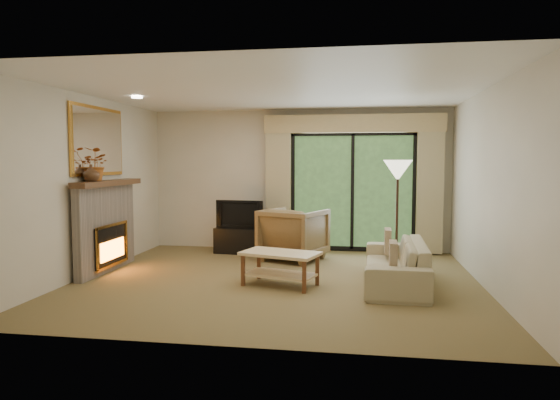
% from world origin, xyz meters
% --- Properties ---
extents(floor, '(5.50, 5.50, 0.00)m').
position_xyz_m(floor, '(0.00, 0.00, 0.00)').
color(floor, brown).
rests_on(floor, ground).
extents(ceiling, '(5.50, 5.50, 0.00)m').
position_xyz_m(ceiling, '(0.00, 0.00, 2.60)').
color(ceiling, white).
rests_on(ceiling, ground).
extents(wall_back, '(5.00, 0.00, 5.00)m').
position_xyz_m(wall_back, '(0.00, 2.50, 1.30)').
color(wall_back, beige).
rests_on(wall_back, ground).
extents(wall_front, '(5.00, 0.00, 5.00)m').
position_xyz_m(wall_front, '(0.00, -2.50, 1.30)').
color(wall_front, beige).
rests_on(wall_front, ground).
extents(wall_left, '(0.00, 5.00, 5.00)m').
position_xyz_m(wall_left, '(-2.75, 0.00, 1.30)').
color(wall_left, beige).
rests_on(wall_left, ground).
extents(wall_right, '(0.00, 5.00, 5.00)m').
position_xyz_m(wall_right, '(2.75, 0.00, 1.30)').
color(wall_right, beige).
rests_on(wall_right, ground).
extents(fireplace, '(0.24, 1.70, 1.37)m').
position_xyz_m(fireplace, '(-2.63, 0.20, 0.69)').
color(fireplace, slate).
rests_on(fireplace, floor).
extents(mirror, '(0.07, 1.45, 1.02)m').
position_xyz_m(mirror, '(-2.71, 0.20, 1.95)').
color(mirror, gold).
rests_on(mirror, wall_left).
extents(sliding_door, '(2.26, 0.10, 2.16)m').
position_xyz_m(sliding_door, '(1.00, 2.45, 1.10)').
color(sliding_door, black).
rests_on(sliding_door, floor).
extents(curtain_left, '(0.45, 0.18, 2.35)m').
position_xyz_m(curtain_left, '(-0.35, 2.34, 1.20)').
color(curtain_left, tan).
rests_on(curtain_left, floor).
extents(curtain_right, '(0.45, 0.18, 2.35)m').
position_xyz_m(curtain_right, '(2.35, 2.34, 1.20)').
color(curtain_right, tan).
rests_on(curtain_right, floor).
extents(cornice, '(3.20, 0.24, 0.32)m').
position_xyz_m(cornice, '(1.00, 2.36, 2.32)').
color(cornice, tan).
rests_on(cornice, wall_back).
extents(media_console, '(0.95, 0.51, 0.46)m').
position_xyz_m(media_console, '(-0.97, 1.95, 0.23)').
color(media_console, black).
rests_on(media_console, floor).
extents(tv, '(0.88, 0.21, 0.50)m').
position_xyz_m(tv, '(-0.97, 1.95, 0.71)').
color(tv, black).
rests_on(tv, media_console).
extents(armchair, '(1.22, 1.24, 0.87)m').
position_xyz_m(armchair, '(0.04, 1.49, 0.44)').
color(armchair, brown).
rests_on(armchair, floor).
extents(sofa, '(0.84, 2.03, 0.59)m').
position_xyz_m(sofa, '(1.61, 0.04, 0.29)').
color(sofa, tan).
rests_on(sofa, floor).
extents(pillow_near, '(0.10, 0.36, 0.35)m').
position_xyz_m(pillow_near, '(1.54, -0.53, 0.50)').
color(pillow_near, '#563128').
rests_on(pillow_near, sofa).
extents(pillow_far, '(0.10, 0.36, 0.35)m').
position_xyz_m(pillow_far, '(1.54, 0.62, 0.50)').
color(pillow_far, '#563128').
rests_on(pillow_far, sofa).
extents(coffee_table, '(1.12, 0.81, 0.45)m').
position_xyz_m(coffee_table, '(0.09, -0.25, 0.23)').
color(coffee_table, '#F5CA90').
rests_on(coffee_table, floor).
extents(floor_lamp, '(0.53, 0.53, 1.67)m').
position_xyz_m(floor_lamp, '(1.71, 1.20, 0.84)').
color(floor_lamp, white).
rests_on(floor_lamp, floor).
extents(vase, '(0.25, 0.25, 0.24)m').
position_xyz_m(vase, '(-2.61, -0.21, 1.49)').
color(vase, '#4D311C').
rests_on(vase, fireplace).
extents(branches, '(0.48, 0.44, 0.48)m').
position_xyz_m(branches, '(-2.61, -0.08, 1.61)').
color(branches, '#9A531F').
rests_on(branches, fireplace).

